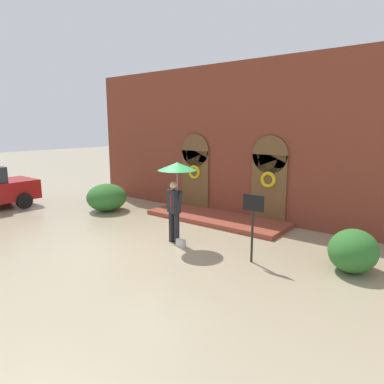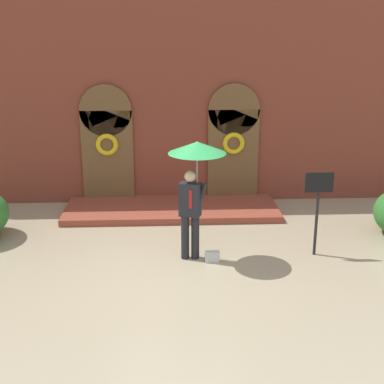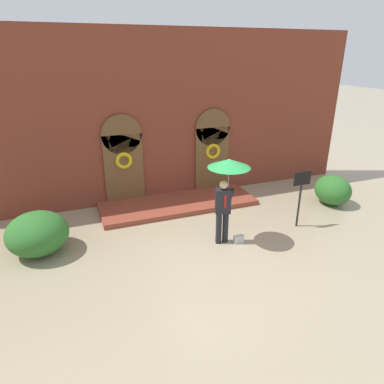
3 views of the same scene
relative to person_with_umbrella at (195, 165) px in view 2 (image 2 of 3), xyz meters
name	(u,v)px [view 2 (image 2 of 3)]	position (x,y,z in m)	size (l,w,h in m)	color
ground_plane	(174,266)	(-0.44, -0.35, -1.91)	(80.00, 80.00, 0.00)	tan
building_facade	(170,97)	(-0.44, 3.81, 0.77)	(14.00, 2.30, 5.60)	brown
person_with_umbrella	(195,165)	(0.00, 0.00, 0.00)	(1.10, 1.10, 2.36)	black
handbag	(212,257)	(0.32, -0.20, -1.80)	(0.28, 0.12, 0.22)	#B7B7B2
sign_post	(318,200)	(2.41, 0.06, -0.75)	(0.56, 0.06, 1.72)	black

